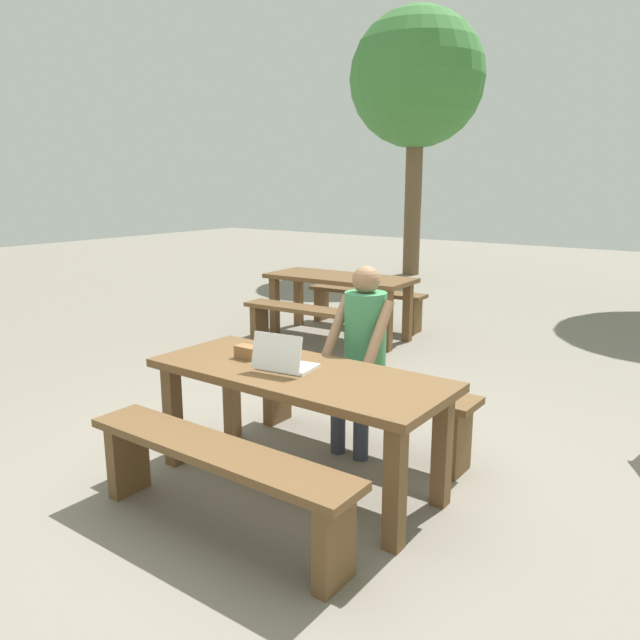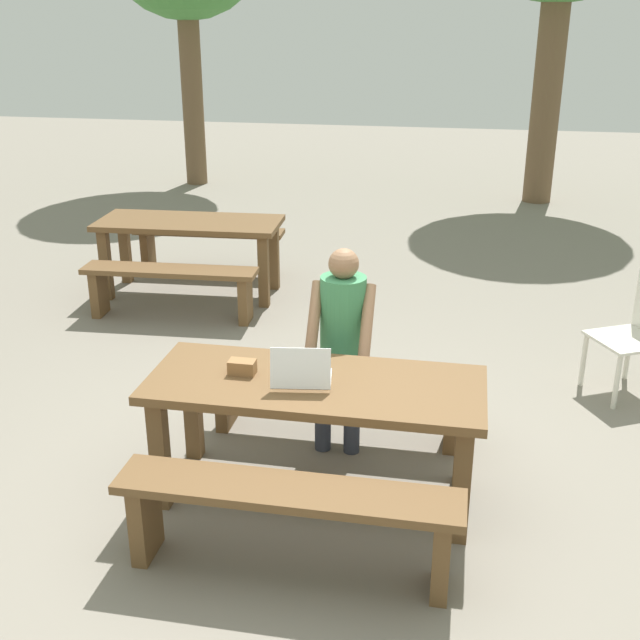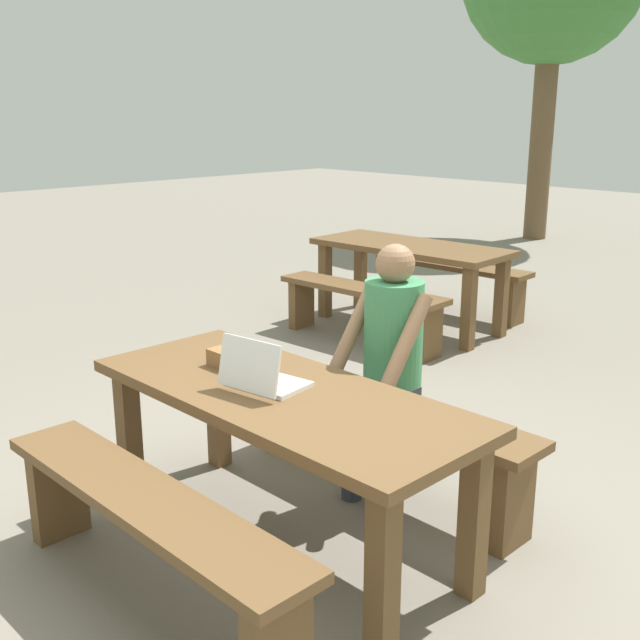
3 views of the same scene
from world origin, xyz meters
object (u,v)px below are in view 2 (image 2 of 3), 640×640
object	(u,v)px
laptop	(302,374)
person_seated	(342,333)
picnic_table_front	(315,399)
small_pouch	(242,367)
plastic_chair	(638,332)
picnic_table_mid	(190,233)

from	to	relation	value
laptop	person_seated	world-z (taller)	person_seated
person_seated	picnic_table_front	bearing A→B (deg)	-93.68
small_pouch	plastic_chair	world-z (taller)	plastic_chair
small_pouch	person_seated	world-z (taller)	person_seated
picnic_table_mid	person_seated	bearing A→B (deg)	-56.22
picnic_table_mid	laptop	bearing A→B (deg)	-64.08
laptop	picnic_table_mid	bearing A→B (deg)	-69.19
laptop	plastic_chair	bearing A→B (deg)	-147.77
laptop	plastic_chair	distance (m)	2.69
picnic_table_front	laptop	distance (m)	0.19
picnic_table_front	small_pouch	distance (m)	0.43
laptop	small_pouch	bearing A→B (deg)	-18.35
plastic_chair	person_seated	bearing A→B (deg)	-89.34
picnic_table_front	person_seated	bearing A→B (deg)	86.32
picnic_table_front	plastic_chair	bearing A→B (deg)	40.54
person_seated	picnic_table_mid	xyz separation A→B (m)	(-1.84, 2.46, -0.13)
laptop	small_pouch	xyz separation A→B (m)	(-0.34, 0.06, -0.02)
small_pouch	picnic_table_mid	size ratio (longest dim) A/B	0.08
laptop	person_seated	distance (m)	0.69
picnic_table_front	small_pouch	size ratio (longest dim) A/B	12.38
picnic_table_front	small_pouch	xyz separation A→B (m)	(-0.41, 0.01, 0.15)
small_pouch	plastic_chair	size ratio (longest dim) A/B	0.17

